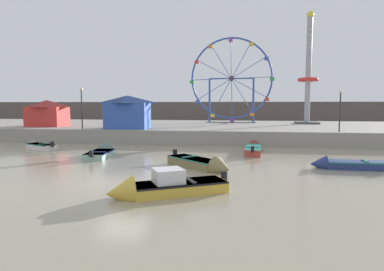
{
  "coord_description": "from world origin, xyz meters",
  "views": [
    {
      "loc": [
        6.05,
        -15.91,
        3.91
      ],
      "look_at": [
        2.09,
        10.63,
        1.39
      ],
      "focal_mm": 31.08,
      "sensor_mm": 36.0,
      "label": 1
    }
  ],
  "objects_px": {
    "motorboat_white_red_stripe": "(37,146)",
    "motorboat_mustard_yellow": "(159,187)",
    "motorboat_navy_blue": "(344,164)",
    "carnival_booth_blue_tent": "(128,111)",
    "drop_tower_steel_tower": "(308,78)",
    "carnival_booth_red_striped": "(47,113)",
    "promenade_lamp_far": "(340,104)",
    "motorboat_seafoam": "(103,153)",
    "promenade_lamp_near": "(82,102)",
    "motorboat_faded_red": "(253,148)",
    "ferris_wheel_blue_frame": "(231,80)",
    "motorboat_olive_wood": "(204,164)"
  },
  "relations": [
    {
      "from": "motorboat_white_red_stripe",
      "to": "motorboat_mustard_yellow",
      "type": "xyz_separation_m",
      "value": [
        14.39,
        -13.15,
        0.09
      ]
    },
    {
      "from": "motorboat_navy_blue",
      "to": "carnival_booth_blue_tent",
      "type": "relative_size",
      "value": 0.98
    },
    {
      "from": "drop_tower_steel_tower",
      "to": "carnival_booth_red_striped",
      "type": "xyz_separation_m",
      "value": [
        -30.67,
        -9.59,
        -4.36
      ]
    },
    {
      "from": "carnival_booth_red_striped",
      "to": "promenade_lamp_far",
      "type": "distance_m",
      "value": 31.33
    },
    {
      "from": "motorboat_mustard_yellow",
      "to": "motorboat_seafoam",
      "type": "bearing_deg",
      "value": -84.5
    },
    {
      "from": "carnival_booth_blue_tent",
      "to": "carnival_booth_red_striped",
      "type": "relative_size",
      "value": 1.08
    },
    {
      "from": "motorboat_navy_blue",
      "to": "promenade_lamp_near",
      "type": "height_order",
      "value": "promenade_lamp_near"
    },
    {
      "from": "carnival_booth_red_striped",
      "to": "promenade_lamp_far",
      "type": "bearing_deg",
      "value": -7.21
    },
    {
      "from": "motorboat_white_red_stripe",
      "to": "carnival_booth_red_striped",
      "type": "xyz_separation_m",
      "value": [
        -4.36,
        8.7,
        2.71
      ]
    },
    {
      "from": "motorboat_faded_red",
      "to": "drop_tower_steel_tower",
      "type": "bearing_deg",
      "value": -20.0
    },
    {
      "from": "motorboat_white_red_stripe",
      "to": "ferris_wheel_blue_frame",
      "type": "xyz_separation_m",
      "value": [
        16.42,
        19.6,
        6.99
      ]
    },
    {
      "from": "carnival_booth_red_striped",
      "to": "promenade_lamp_far",
      "type": "relative_size",
      "value": 1.17
    },
    {
      "from": "carnival_booth_blue_tent",
      "to": "promenade_lamp_near",
      "type": "relative_size",
      "value": 1.15
    },
    {
      "from": "motorboat_seafoam",
      "to": "promenade_lamp_near",
      "type": "relative_size",
      "value": 1.08
    },
    {
      "from": "drop_tower_steel_tower",
      "to": "ferris_wheel_blue_frame",
      "type": "bearing_deg",
      "value": 172.5
    },
    {
      "from": "motorboat_mustard_yellow",
      "to": "ferris_wheel_blue_frame",
      "type": "xyz_separation_m",
      "value": [
        2.03,
        32.75,
        6.9
      ]
    },
    {
      "from": "promenade_lamp_far",
      "to": "promenade_lamp_near",
      "type": "bearing_deg",
      "value": -179.48
    },
    {
      "from": "motorboat_faded_red",
      "to": "ferris_wheel_blue_frame",
      "type": "relative_size",
      "value": 0.51
    },
    {
      "from": "motorboat_faded_red",
      "to": "carnival_booth_red_striped",
      "type": "height_order",
      "value": "carnival_booth_red_striped"
    },
    {
      "from": "motorboat_olive_wood",
      "to": "promenade_lamp_far",
      "type": "bearing_deg",
      "value": 90.91
    },
    {
      "from": "ferris_wheel_blue_frame",
      "to": "promenade_lamp_far",
      "type": "xyz_separation_m",
      "value": [
        10.35,
        -14.28,
        -3.34
      ]
    },
    {
      "from": "motorboat_olive_wood",
      "to": "carnival_booth_red_striped",
      "type": "height_order",
      "value": "carnival_booth_red_striped"
    },
    {
      "from": "motorboat_seafoam",
      "to": "carnival_booth_red_striped",
      "type": "xyz_separation_m",
      "value": [
        -11.74,
        11.59,
        2.72
      ]
    },
    {
      "from": "ferris_wheel_blue_frame",
      "to": "drop_tower_steel_tower",
      "type": "xyz_separation_m",
      "value": [
        9.89,
        -1.3,
        0.07
      ]
    },
    {
      "from": "carnival_booth_blue_tent",
      "to": "promenade_lamp_far",
      "type": "distance_m",
      "value": 20.69
    },
    {
      "from": "motorboat_white_red_stripe",
      "to": "promenade_lamp_near",
      "type": "distance_m",
      "value": 6.63
    },
    {
      "from": "promenade_lamp_near",
      "to": "promenade_lamp_far",
      "type": "relative_size",
      "value": 1.1
    },
    {
      "from": "motorboat_olive_wood",
      "to": "drop_tower_steel_tower",
      "type": "height_order",
      "value": "drop_tower_steel_tower"
    },
    {
      "from": "motorboat_olive_wood",
      "to": "carnival_booth_red_striped",
      "type": "relative_size",
      "value": 1.04
    },
    {
      "from": "carnival_booth_blue_tent",
      "to": "promenade_lamp_far",
      "type": "xyz_separation_m",
      "value": [
        20.65,
        -1.08,
        0.72
      ]
    },
    {
      "from": "motorboat_seafoam",
      "to": "motorboat_faded_red",
      "type": "relative_size",
      "value": 0.76
    },
    {
      "from": "carnival_booth_blue_tent",
      "to": "motorboat_faded_red",
      "type": "bearing_deg",
      "value": -25.64
    },
    {
      "from": "motorboat_faded_red",
      "to": "carnival_booth_red_striped",
      "type": "relative_size",
      "value": 1.34
    },
    {
      "from": "motorboat_navy_blue",
      "to": "ferris_wheel_blue_frame",
      "type": "height_order",
      "value": "ferris_wheel_blue_frame"
    },
    {
      "from": "motorboat_seafoam",
      "to": "drop_tower_steel_tower",
      "type": "relative_size",
      "value": 0.32
    },
    {
      "from": "motorboat_olive_wood",
      "to": "motorboat_seafoam",
      "type": "distance_m",
      "value": 9.17
    },
    {
      "from": "motorboat_white_red_stripe",
      "to": "motorboat_olive_wood",
      "type": "xyz_separation_m",
      "value": [
        15.61,
        -6.96,
        0.04
      ]
    },
    {
      "from": "motorboat_faded_red",
      "to": "promenade_lamp_far",
      "type": "xyz_separation_m",
      "value": [
        7.9,
        4.31,
        3.62
      ]
    },
    {
      "from": "motorboat_navy_blue",
      "to": "drop_tower_steel_tower",
      "type": "bearing_deg",
      "value": -94.73
    },
    {
      "from": "promenade_lamp_near",
      "to": "motorboat_white_red_stripe",
      "type": "bearing_deg",
      "value": -108.73
    },
    {
      "from": "motorboat_olive_wood",
      "to": "ferris_wheel_blue_frame",
      "type": "relative_size",
      "value": 0.4
    },
    {
      "from": "ferris_wheel_blue_frame",
      "to": "carnival_booth_blue_tent",
      "type": "relative_size",
      "value": 2.41
    },
    {
      "from": "motorboat_seafoam",
      "to": "carnival_booth_red_striped",
      "type": "relative_size",
      "value": 1.02
    },
    {
      "from": "motorboat_olive_wood",
      "to": "carnival_booth_red_striped",
      "type": "bearing_deg",
      "value": -174.92
    },
    {
      "from": "motorboat_mustard_yellow",
      "to": "carnival_booth_blue_tent",
      "type": "xyz_separation_m",
      "value": [
        -8.26,
        19.55,
        2.83
      ]
    },
    {
      "from": "motorboat_mustard_yellow",
      "to": "motorboat_seafoam",
      "type": "height_order",
      "value": "motorboat_mustard_yellow"
    },
    {
      "from": "motorboat_white_red_stripe",
      "to": "promenade_lamp_far",
      "type": "bearing_deg",
      "value": -142.42
    },
    {
      "from": "carnival_booth_red_striped",
      "to": "motorboat_navy_blue",
      "type": "bearing_deg",
      "value": -27.84
    },
    {
      "from": "motorboat_seafoam",
      "to": "promenade_lamp_near",
      "type": "bearing_deg",
      "value": 29.11
    },
    {
      "from": "motorboat_white_red_stripe",
      "to": "motorboat_navy_blue",
      "type": "height_order",
      "value": "motorboat_navy_blue"
    }
  ]
}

